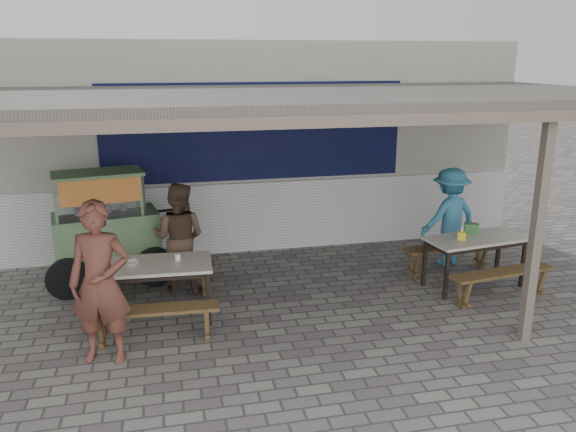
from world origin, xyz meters
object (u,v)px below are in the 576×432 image
at_px(bench_left_wall, 160,274).
at_px(donation_box, 471,228).
at_px(bench_left_street, 154,317).
at_px(tissue_box, 461,235).
at_px(vendor_cart, 105,224).
at_px(table_right, 476,243).
at_px(patron_wall_side, 179,238).
at_px(condiment_bowl, 132,263).
at_px(bench_right_wall, 449,252).
at_px(condiment_jar, 178,257).
at_px(table_left, 156,269).
at_px(patron_right_table, 449,217).
at_px(patron_street_side, 100,283).
at_px(bench_right_street, 502,279).

height_order(bench_left_wall, donation_box, donation_box).
bearing_deg(bench_left_street, donation_box, 15.01).
height_order(bench_left_wall, tissue_box, tissue_box).
relative_size(bench_left_wall, vendor_cart, 0.74).
relative_size(table_right, patron_wall_side, 0.96).
bearing_deg(table_right, donation_box, 69.69).
bearing_deg(condiment_bowl, bench_right_wall, 7.73).
height_order(bench_left_wall, condiment_jar, condiment_jar).
bearing_deg(table_left, bench_left_wall, 90.00).
bearing_deg(condiment_jar, bench_right_wall, 8.20).
height_order(table_right, bench_right_wall, table_right).
distance_m(bench_left_street, condiment_bowl, 0.85).
distance_m(table_left, patron_right_table, 4.69).
bearing_deg(patron_street_side, bench_left_wall, 81.04).
relative_size(patron_wall_side, condiment_jar, 19.86).
height_order(bench_left_wall, bench_right_street, same).
height_order(table_right, vendor_cart, vendor_cart).
xyz_separation_m(bench_left_street, condiment_jar, (0.32, 0.73, 0.45)).
relative_size(patron_street_side, condiment_jar, 22.81).
bearing_deg(table_left, patron_street_side, -118.80).
bearing_deg(bench_left_wall, tissue_box, -5.58).
xyz_separation_m(table_right, condiment_bowl, (-4.76, -0.05, 0.10)).
bearing_deg(patron_street_side, table_left, 69.98).
height_order(patron_wall_side, patron_right_table, patron_wall_side).
bearing_deg(table_right, tissue_box, 178.28).
xyz_separation_m(bench_left_street, vendor_cart, (-0.67, 2.03, 0.58)).
bearing_deg(bench_left_wall, patron_wall_side, 37.73).
xyz_separation_m(bench_left_wall, patron_street_side, (-0.60, -1.58, 0.57)).
relative_size(table_right, donation_box, 7.55).
bearing_deg(table_left, condiment_jar, 14.86).
bearing_deg(patron_right_table, table_right, 71.74).
distance_m(bench_right_street, tissue_box, 0.80).
distance_m(table_right, condiment_bowl, 4.76).
xyz_separation_m(vendor_cart, donation_box, (5.24, -1.05, -0.10)).
distance_m(patron_street_side, condiment_bowl, 0.98).
xyz_separation_m(bench_left_wall, patron_wall_side, (0.29, 0.20, 0.45)).
height_order(bench_right_street, bench_right_wall, same).
relative_size(bench_left_street, patron_street_side, 0.83).
relative_size(vendor_cart, condiment_jar, 25.49).
height_order(bench_right_street, condiment_bowl, condiment_bowl).
distance_m(table_right, donation_box, 0.28).
xyz_separation_m(bench_left_street, bench_left_wall, (0.07, 1.35, 0.00)).
distance_m(patron_wall_side, patron_right_table, 4.25).
bearing_deg(condiment_bowl, bench_left_street, -70.30).
relative_size(bench_right_wall, condiment_jar, 19.66).
relative_size(bench_left_wall, bench_right_street, 0.96).
bearing_deg(bench_left_street, patron_right_table, 23.29).
bearing_deg(condiment_jar, vendor_cart, 127.30).
xyz_separation_m(vendor_cart, patron_street_side, (0.14, -2.27, -0.01)).
relative_size(table_left, patron_right_table, 0.91).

